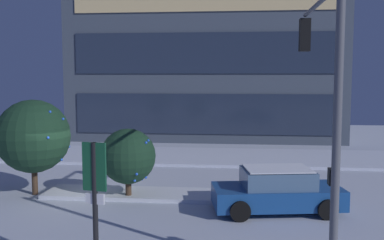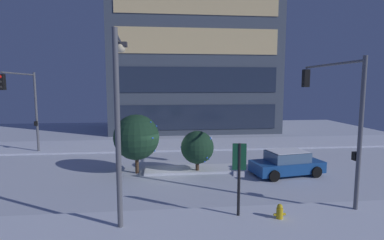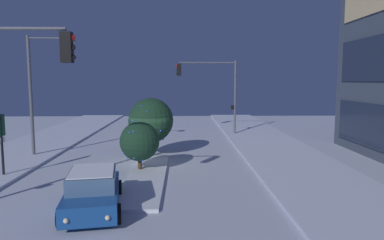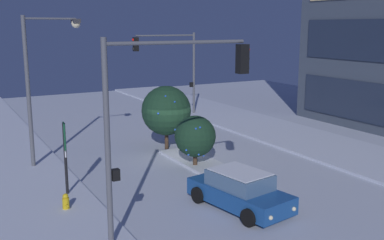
{
  "view_description": "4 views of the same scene",
  "coord_description": "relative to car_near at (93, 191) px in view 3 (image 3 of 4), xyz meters",
  "views": [
    {
      "loc": [
        6.18,
        -16.01,
        4.56
      ],
      "look_at": [
        4.3,
        2.4,
        2.7
      ],
      "focal_mm": 41.91,
      "sensor_mm": 36.0,
      "label": 1
    },
    {
      "loc": [
        0.04,
        -17.92,
        5.4
      ],
      "look_at": [
        2.09,
        2.17,
        3.03
      ],
      "focal_mm": 27.66,
      "sensor_mm": 36.0,
      "label": 2
    },
    {
      "loc": [
        19.92,
        2.13,
        4.73
      ],
      "look_at": [
        4.06,
        2.53,
        2.91
      ],
      "focal_mm": 32.55,
      "sensor_mm": 36.0,
      "label": 3
    },
    {
      "loc": [
        21.14,
        -10.86,
        6.91
      ],
      "look_at": [
        1.13,
        0.29,
        2.18
      ],
      "focal_mm": 42.74,
      "sensor_mm": 36.0,
      "label": 4
    }
  ],
  "objects": [
    {
      "name": "car_near",
      "position": [
        0.0,
        0.0,
        0.0
      ],
      "size": [
        4.53,
        2.58,
        1.49
      ],
      "rotation": [
        0.0,
        0.0,
        0.17
      ],
      "color": "#19478C",
      "rests_on": "ground"
    },
    {
      "name": "curb_strip_near",
      "position": [
        -7.52,
        -7.21,
        -0.64
      ],
      "size": [
        52.0,
        5.2,
        0.14
      ],
      "primitive_type": "cube",
      "color": "silver",
      "rests_on": "ground"
    },
    {
      "name": "curb_strip_far",
      "position": [
        -7.52,
        9.57,
        -0.64
      ],
      "size": [
        52.0,
        5.2,
        0.14
      ],
      "primitive_type": "cube",
      "color": "silver",
      "rests_on": "ground"
    },
    {
      "name": "median_strip",
      "position": [
        -4.11,
        1.52,
        -0.64
      ],
      "size": [
        9.0,
        1.8,
        0.14
      ],
      "primitive_type": "cube",
      "color": "silver",
      "rests_on": "ground"
    },
    {
      "name": "parking_info_sign",
      "position": [
        -4.44,
        -5.5,
        1.29
      ],
      "size": [
        0.55,
        0.15,
        3.11
      ],
      "rotation": [
        0.0,
        0.0,
        1.4
      ],
      "color": "black",
      "rests_on": "ground"
    },
    {
      "name": "traffic_light_corner_far_left",
      "position": [
        -17.41,
        5.82,
        3.71
      ],
      "size": [
        0.32,
        5.18,
        6.41
      ],
      "rotation": [
        0.0,
        0.0,
        -1.57
      ],
      "color": "#565960",
      "rests_on": "ground"
    },
    {
      "name": "decorated_tree_median",
      "position": [
        -9.05,
        1.3,
        1.54
      ],
      "size": [
        2.79,
        2.79,
        3.65
      ],
      "color": "#473323",
      "rests_on": "ground"
    },
    {
      "name": "street_lamp_arched",
      "position": [
        -9.12,
        -5.23,
        4.13
      ],
      "size": [
        0.56,
        2.81,
        7.4
      ],
      "rotation": [
        0.0,
        0.0,
        1.63
      ],
      "color": "#565960",
      "rests_on": "ground"
    },
    {
      "name": "decorated_tree_left_of_median",
      "position": [
        -5.33,
        1.05,
        0.88
      ],
      "size": [
        2.06,
        2.04,
        2.62
      ],
      "color": "#473323",
      "rests_on": "ground"
    },
    {
      "name": "ground",
      "position": [
        -7.52,
        1.18,
        -0.71
      ],
      "size": [
        52.0,
        52.0,
        0.0
      ],
      "primitive_type": "plane",
      "color": "silver"
    }
  ]
}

